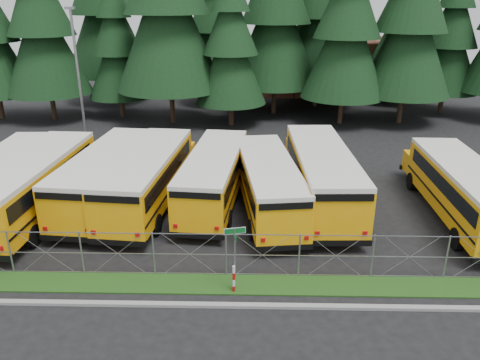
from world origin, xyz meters
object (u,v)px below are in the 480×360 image
Objects in this scene: bus_3 at (150,178)px; bus_4 at (215,177)px; bus_2 at (110,177)px; bus_5 at (267,184)px; bus_east at (459,191)px; bus_0 at (11,176)px; bus_1 at (38,185)px; light_standard at (78,72)px; street_sign at (235,246)px; striped_bollard at (234,279)px; bus_6 at (320,176)px.

bus_3 is 3.57m from bus_4.
bus_5 is at bearing 0.16° from bus_2.
bus_3 is at bearing 168.34° from bus_5.
bus_4 is at bearing 173.27° from bus_east.
bus_1 is (2.42, -1.86, 0.20)m from bus_0.
bus_5 is at bearing -41.53° from light_standard.
bus_0 is 3.80× the size of street_sign.
striped_bollard is (-1.52, -7.70, -0.88)m from bus_5.
bus_0 is 0.91× the size of bus_2.
striped_bollard is at bearing -111.61° from street_sign.
bus_2 is 0.95× the size of bus_6.
bus_2 is 9.78× the size of striped_bollard.
light_standard reaches higher than striped_bollard.
light_standard reaches higher than bus_0.
bus_6 is at bearing 62.54° from striped_bollard.
bus_1 is 21.99m from bus_east.
bus_2 is 11.70m from bus_6.
light_standard is (-23.94, 13.21, 3.98)m from bus_east.
bus_0 is 0.87× the size of bus_1.
striped_bollard is (-4.49, -8.64, -1.02)m from bus_6.
striped_bollard is at bearing -44.37° from bus_2.
light_standard is at bearing 140.13° from bus_4.
street_sign is at bearing 68.39° from striped_bollard.
bus_3 is 6.43m from bus_5.
light_standard is (-14.05, 12.44, 4.02)m from bus_5.
bus_1 is 4.35× the size of street_sign.
street_sign is (-4.45, -8.53, 0.41)m from bus_6.
bus_2 is at bearing -65.48° from light_standard.
striped_bollard is (7.21, -8.49, -0.94)m from bus_2.
bus_2 reaches higher than bus_5.
bus_0 is at bearing 177.56° from bus_6.
bus_1 is at bearing -39.71° from bus_0.
bus_4 is 3.06m from bus_5.
striped_bollard is (12.98, -8.85, -0.80)m from bus_0.
bus_1 is 1.03× the size of bus_3.
bus_4 is at bearing 7.87° from bus_2.
striped_bollard is at bearing -147.36° from bus_east.
striped_bollard is 0.12× the size of light_standard.
bus_3 is at bearing 121.21° from street_sign.
bus_3 reaches higher than bus_0.
bus_4 is (11.63, -0.10, 0.08)m from bus_0.
street_sign is (7.25, -8.38, 0.50)m from bus_2.
light_standard is at bearing 85.58° from bus_0.
bus_6 reaches higher than bus_0.
bus_5 is 19.19m from light_standard.
bus_5 is (6.41, -0.53, -0.08)m from bus_3.
bus_0 is 15.70m from street_sign.
bus_1 is 1.08× the size of bus_4.
street_sign reaches higher than bus_0.
street_sign is (13.02, -8.74, 0.63)m from bus_0.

